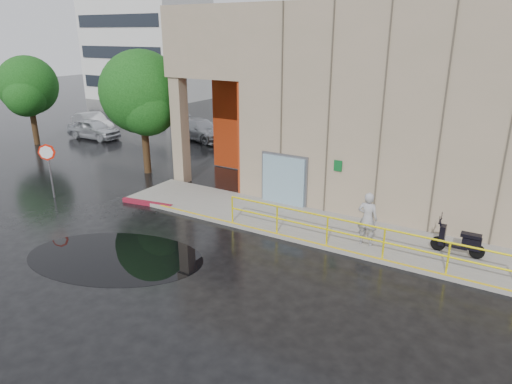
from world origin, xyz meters
TOP-DOWN VIEW (x-y plane):
  - ground at (0.00, 0.00)m, footprint 120.00×120.00m
  - sidewalk at (4.00, 4.50)m, footprint 20.00×3.00m
  - building at (5.10, 10.98)m, footprint 20.00×10.17m
  - guardrail at (4.25, 3.15)m, footprint 9.56×0.06m
  - distant_building at (-28.00, 27.98)m, footprint 12.00×8.08m
  - person at (4.41, 3.87)m, footprint 0.67×0.45m
  - scooter at (7.18, 4.66)m, footprint 1.63×0.54m
  - stop_sign at (-9.00, 1.64)m, footprint 0.60×0.48m
  - red_curb at (-4.77, 3.06)m, footprint 2.40×0.55m
  - puddle at (-2.34, -0.99)m, footprint 6.77×5.32m
  - car_a at (-16.94, 10.68)m, footprint 4.01×1.79m
  - car_b at (-18.53, 11.96)m, footprint 4.59×2.83m
  - car_c at (-10.50, 14.22)m, footprint 5.14×3.02m
  - tree_near at (-7.99, 6.56)m, footprint 4.09×4.09m
  - tree_far at (-18.74, 7.49)m, footprint 3.66×3.73m

SIDE VIEW (x-z plane):
  - ground at x=0.00m, z-range 0.00..0.00m
  - puddle at x=-2.34m, z-range 0.00..0.01m
  - sidewalk at x=4.00m, z-range 0.00..0.15m
  - red_curb at x=-4.77m, z-range 0.00..0.18m
  - car_a at x=-16.94m, z-range 0.00..1.34m
  - guardrail at x=4.25m, z-range 0.16..1.19m
  - car_c at x=-10.50m, z-range 0.00..1.40m
  - car_b at x=-18.53m, z-range 0.00..1.43m
  - scooter at x=7.18m, z-range 0.24..1.50m
  - person at x=4.41m, z-range 0.15..1.99m
  - stop_sign at x=-9.00m, z-range 0.57..2.99m
  - tree_far at x=-18.74m, z-range 0.82..6.41m
  - tree_near at x=-7.99m, z-range 0.88..7.05m
  - building at x=5.10m, z-range 0.21..8.21m
  - distant_building at x=-28.00m, z-range 0.00..15.00m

